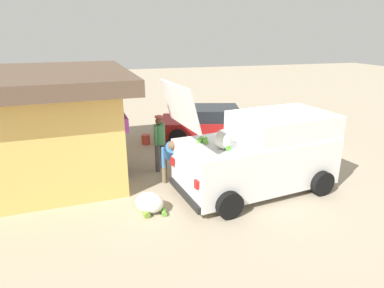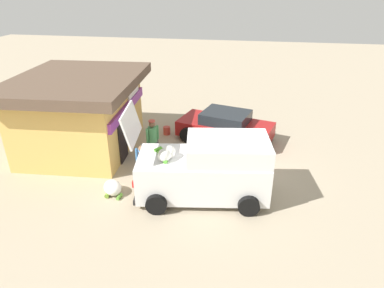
# 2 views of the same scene
# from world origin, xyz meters

# --- Properties ---
(ground_plane) EXTENTS (60.00, 60.00, 0.00)m
(ground_plane) POSITION_xyz_m (0.00, 0.00, 0.00)
(ground_plane) COLOR tan
(storefront_bar) EXTENTS (5.86, 5.06, 3.04)m
(storefront_bar) POSITION_xyz_m (1.25, 6.22, 1.60)
(storefront_bar) COLOR #E0B259
(storefront_bar) RESTS_ON ground_plane
(delivery_van) EXTENTS (2.72, 4.58, 3.00)m
(delivery_van) POSITION_xyz_m (-1.41, 0.70, 1.01)
(delivery_van) COLOR white
(delivery_van) RESTS_ON ground_plane
(parked_sedan) EXTENTS (3.00, 4.37, 1.29)m
(parked_sedan) POSITION_xyz_m (3.03, 0.46, 0.62)
(parked_sedan) COLOR maroon
(parked_sedan) RESTS_ON ground_plane
(vendor_standing) EXTENTS (0.48, 0.48, 1.70)m
(vendor_standing) POSITION_xyz_m (0.59, 3.05, 0.98)
(vendor_standing) COLOR #4C4C51
(vendor_standing) RESTS_ON ground_plane
(customer_bending) EXTENTS (0.77, 0.57, 1.40)m
(customer_bending) POSITION_xyz_m (-0.60, 2.96, 0.86)
(customer_bending) COLOR #726047
(customer_bending) RESTS_ON ground_plane
(unloaded_banana_pile) EXTENTS (0.91, 0.89, 0.47)m
(unloaded_banana_pile) POSITION_xyz_m (-1.85, 3.78, 0.22)
(unloaded_banana_pile) COLOR silver
(unloaded_banana_pile) RESTS_ON ground_plane
(paint_bucket) EXTENTS (0.32, 0.32, 0.36)m
(paint_bucket) POSITION_xyz_m (3.15, 3.13, 0.18)
(paint_bucket) COLOR #BF3F33
(paint_bucket) RESTS_ON ground_plane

